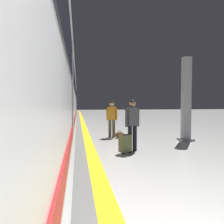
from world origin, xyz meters
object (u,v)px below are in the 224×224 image
suitcase_near (125,143)px  duffel_bag_mid (120,135)px  passenger_mid (112,116)px  high_speed_train (43,85)px  platform_pillar (186,101)px  passenger_near (132,121)px

suitcase_near → duffel_bag_mid: suitcase_near is taller
passenger_mid → suitcase_near: bearing=-92.1°
high_speed_train → duffel_bag_mid: 4.28m
duffel_bag_mid → platform_pillar: bearing=-21.9°
high_speed_train → platform_pillar: bearing=-16.3°
passenger_mid → platform_pillar: bearing=-24.6°
duffel_bag_mid → passenger_mid: bearing=136.9°
passenger_near → passenger_mid: (-0.21, 2.90, -0.00)m
passenger_near → duffel_bag_mid: passenger_near is taller
duffel_bag_mid → platform_pillar: 3.32m
passenger_mid → duffel_bag_mid: bearing=-43.1°
passenger_near → platform_pillar: (2.83, 1.51, 0.72)m
passenger_near → suitcase_near: size_ratio=2.87×
high_speed_train → passenger_mid: (3.18, -0.43, -1.50)m
passenger_near → platform_pillar: bearing=28.1°
suitcase_near → platform_pillar: 3.89m
high_speed_train → platform_pillar: high_speed_train is taller
passenger_mid → platform_pillar: (3.04, -1.39, 0.72)m
high_speed_train → suitcase_near: 5.22m
high_speed_train → suitcase_near: (3.07, -3.62, -2.17)m
suitcase_near → platform_pillar: platform_pillar is taller
duffel_bag_mid → passenger_near: bearing=-92.5°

